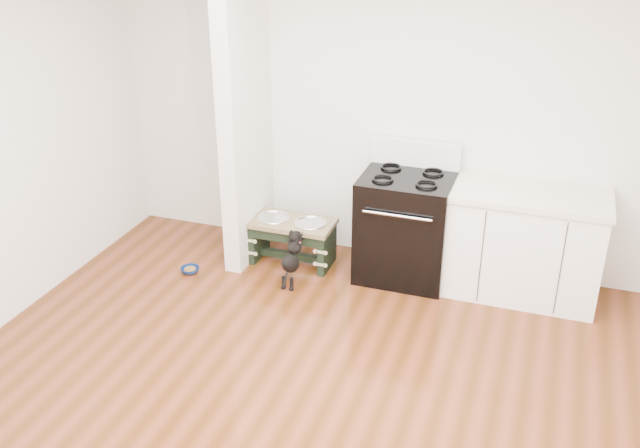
{
  "coord_description": "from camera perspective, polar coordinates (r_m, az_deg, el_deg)",
  "views": [
    {
      "loc": [
        1.35,
        -3.23,
        3.11
      ],
      "look_at": [
        -0.34,
        1.65,
        0.63
      ],
      "focal_mm": 40.0,
      "sensor_mm": 36.0,
      "label": 1
    }
  ],
  "objects": [
    {
      "name": "partition_wall",
      "position": [
        6.15,
        -6.03,
        8.94
      ],
      "size": [
        0.15,
        0.8,
        2.7
      ],
      "primitive_type": "cube",
      "color": "silver",
      "rests_on": "ground"
    },
    {
      "name": "dog_feeder",
      "position": [
        6.33,
        -2.26,
        -0.73
      ],
      "size": [
        0.75,
        0.4,
        0.43
      ],
      "color": "black",
      "rests_on": "ground"
    },
    {
      "name": "ground",
      "position": [
        4.68,
        -2.75,
        -15.97
      ],
      "size": [
        5.0,
        5.0,
        0.0
      ],
      "primitive_type": "plane",
      "color": "#47240C",
      "rests_on": "ground"
    },
    {
      "name": "puppy",
      "position": [
        6.02,
        -2.26,
        -2.65
      ],
      "size": [
        0.13,
        0.39,
        0.46
      ],
      "color": "black",
      "rests_on": "ground"
    },
    {
      "name": "oven_range",
      "position": [
        6.09,
        6.86,
        -0.08
      ],
      "size": [
        0.76,
        0.69,
        1.14
      ],
      "color": "black",
      "rests_on": "ground"
    },
    {
      "name": "room_shell",
      "position": [
        3.8,
        -3.26,
        2.61
      ],
      "size": [
        5.0,
        5.0,
        5.0
      ],
      "color": "silver",
      "rests_on": "ground"
    },
    {
      "name": "cabinet_run",
      "position": [
        6.02,
        16.0,
        -1.54
      ],
      "size": [
        1.24,
        0.64,
        0.91
      ],
      "color": "white",
      "rests_on": "ground"
    },
    {
      "name": "floor_bowl",
      "position": [
        6.38,
        -10.35,
        -3.64
      ],
      "size": [
        0.21,
        0.21,
        0.05
      ],
      "rotation": [
        0.0,
        0.0,
        0.34
      ],
      "color": "navy",
      "rests_on": "ground"
    }
  ]
}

